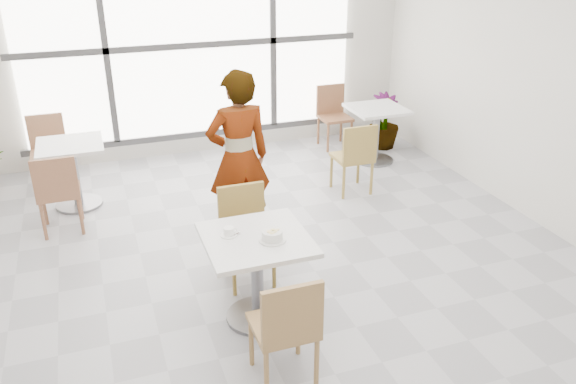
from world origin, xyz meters
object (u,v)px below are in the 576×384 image
object	(u,v)px
chair_far	(245,227)
bg_chair_left_far	(48,146)
bg_table_right	(376,127)
person	(239,158)
oatmeal_bowl	(272,235)
plant_right	(384,121)
bg_chair_right_near	(355,154)
coffee_cup	(229,232)
bg_chair_left_near	(58,189)
bg_chair_right_far	(333,112)
chair_near	(287,325)
bg_table_left	(73,166)
main_table	(257,263)

from	to	relation	value
chair_far	bg_chair_left_far	bearing A→B (deg)	121.02
bg_table_right	chair_far	bearing A→B (deg)	-138.05
chair_far	person	bearing A→B (deg)	78.20
oatmeal_bowl	plant_right	distance (m)	4.36
chair_far	oatmeal_bowl	world-z (taller)	chair_far
oatmeal_bowl	plant_right	xyz separation A→B (m)	(2.77, 3.34, -0.40)
bg_table_right	plant_right	bearing A→B (deg)	50.23
oatmeal_bowl	bg_chair_right_near	world-z (taller)	bg_chair_right_near
bg_chair_left_far	oatmeal_bowl	bearing A→B (deg)	-64.17
coffee_cup	oatmeal_bowl	bearing A→B (deg)	-32.34
bg_chair_left_near	plant_right	distance (m)	4.52
bg_chair_right_far	oatmeal_bowl	bearing A→B (deg)	-119.91
coffee_cup	person	bearing A→B (deg)	71.59
chair_near	coffee_cup	world-z (taller)	chair_near
bg_table_left	oatmeal_bowl	bearing A→B (deg)	-62.85
main_table	bg_chair_left_far	size ratio (longest dim) A/B	0.92
bg_table_left	bg_chair_left_far	xyz separation A→B (m)	(-0.27, 0.72, 0.01)
bg_chair_right_near	main_table	bearing A→B (deg)	47.43
chair_far	plant_right	world-z (taller)	chair_far
main_table	coffee_cup	size ratio (longest dim) A/B	5.03
chair_far	bg_table_left	xyz separation A→B (m)	(-1.41, 2.07, -0.01)
bg_chair_right_near	chair_near	bearing A→B (deg)	56.44
main_table	oatmeal_bowl	distance (m)	0.30
main_table	bg_chair_left_near	xyz separation A→B (m)	(-1.48, 2.06, -0.02)
oatmeal_bowl	bg_table_left	bearing A→B (deg)	117.15
oatmeal_bowl	bg_chair_left_near	world-z (taller)	bg_chair_left_near
main_table	bg_chair_right_near	size ratio (longest dim) A/B	0.92
chair_far	bg_chair_right_far	size ratio (longest dim) A/B	1.00
person	bg_table_right	bearing A→B (deg)	-150.53
chair_near	bg_table_left	size ratio (longest dim) A/B	1.16
chair_far	bg_table_left	distance (m)	2.50
main_table	bg_table_left	xyz separation A→B (m)	(-1.33, 2.70, -0.04)
oatmeal_bowl	bg_chair_left_near	distance (m)	2.69
coffee_cup	plant_right	world-z (taller)	coffee_cup
bg_chair_right_near	bg_table_left	bearing A→B (deg)	-13.77
main_table	bg_chair_right_far	xyz separation A→B (m)	(2.22, 3.59, -0.02)
coffee_cup	bg_chair_right_far	size ratio (longest dim) A/B	0.18
chair_near	chair_far	distance (m)	1.42
person	main_table	bearing A→B (deg)	77.19
chair_far	bg_chair_left_near	world-z (taller)	same
main_table	oatmeal_bowl	world-z (taller)	oatmeal_bowl
chair_near	coffee_cup	xyz separation A→B (m)	(-0.16, 0.88, 0.28)
person	bg_chair_left_near	xyz separation A→B (m)	(-1.72, 0.70, -0.37)
coffee_cup	bg_chair_right_near	size ratio (longest dim) A/B	0.18
oatmeal_bowl	main_table	bearing A→B (deg)	139.56
bg_chair_left_near	bg_chair_left_far	xyz separation A→B (m)	(-0.11, 1.37, 0.00)
oatmeal_bowl	bg_chair_left_far	xyz separation A→B (m)	(-1.70, 3.51, -0.29)
coffee_cup	bg_table_right	distance (m)	3.83
chair_near	bg_chair_right_near	distance (m)	3.27
chair_near	oatmeal_bowl	size ratio (longest dim) A/B	4.14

